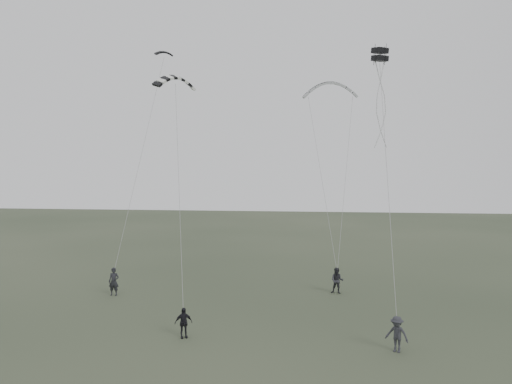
# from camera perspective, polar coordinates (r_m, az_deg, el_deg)

# --- Properties ---
(ground) EXTENTS (140.00, 140.00, 0.00)m
(ground) POSITION_cam_1_polar(r_m,az_deg,el_deg) (27.09, -3.95, -15.12)
(ground) COLOR #303B28
(ground) RESTS_ON ground
(flyer_left) EXTENTS (0.69, 0.47, 1.82)m
(flyer_left) POSITION_cam_1_polar(r_m,az_deg,el_deg) (34.28, -15.94, -9.82)
(flyer_left) COLOR black
(flyer_left) RESTS_ON ground
(flyer_right) EXTENTS (0.93, 0.78, 1.72)m
(flyer_right) POSITION_cam_1_polar(r_m,az_deg,el_deg) (33.95, 9.26, -9.96)
(flyer_right) COLOR #26262C
(flyer_right) RESTS_ON ground
(flyer_center) EXTENTS (0.94, 0.73, 1.49)m
(flyer_center) POSITION_cam_1_polar(r_m,az_deg,el_deg) (25.46, -8.29, -14.56)
(flyer_center) COLOR black
(flyer_center) RESTS_ON ground
(flyer_far) EXTENTS (1.22, 1.04, 1.63)m
(flyer_far) POSITION_cam_1_polar(r_m,az_deg,el_deg) (24.24, 15.80, -15.36)
(flyer_far) COLOR #2A2B30
(flyer_far) RESTS_ON ground
(kite_dark_small) EXTENTS (1.45, 1.19, 0.59)m
(kite_dark_small) POSITION_cam_1_polar(r_m,az_deg,el_deg) (40.03, -10.47, 15.45)
(kite_dark_small) COLOR black
(kite_dark_small) RESTS_ON flyer_left
(kite_pale_large) EXTENTS (4.36, 1.43, 1.86)m
(kite_pale_large) POSITION_cam_1_polar(r_m,az_deg,el_deg) (40.22, 8.51, 12.21)
(kite_pale_large) COLOR #AAADB0
(kite_pale_large) RESTS_ON flyer_right
(kite_striped) EXTENTS (2.58, 2.54, 1.23)m
(kite_striped) POSITION_cam_1_polar(r_m,az_deg,el_deg) (30.94, -9.21, 12.82)
(kite_striped) COLOR black
(kite_striped) RESTS_ON flyer_center
(kite_box) EXTENTS (1.04, 1.07, 0.83)m
(kite_box) POSITION_cam_1_polar(r_m,az_deg,el_deg) (30.47, 13.97, 15.00)
(kite_box) COLOR black
(kite_box) RESTS_ON flyer_far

